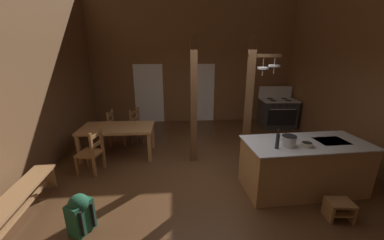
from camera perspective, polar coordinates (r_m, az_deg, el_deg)
ground_plane at (r=4.64m, az=4.44°, el=-15.73°), size 7.72×8.90×0.10m
wall_back at (r=8.00m, az=0.20°, el=15.29°), size 7.72×0.14×4.42m
glazed_door_back_left at (r=8.08m, az=-10.91°, el=6.55°), size 1.00×0.01×2.05m
glazed_panel_back_right at (r=8.09m, az=2.69°, el=6.85°), size 0.84×0.01×2.05m
kitchen_island at (r=4.62m, az=26.48°, el=-10.43°), size 2.20×1.06×0.94m
stove_range at (r=8.08m, az=20.94°, el=1.76°), size 1.17×0.86×1.32m
support_post_with_pot_rack at (r=4.84m, az=14.72°, el=4.89°), size 0.65×0.27×2.77m
support_post_center at (r=4.92m, az=0.44°, el=4.42°), size 0.14×0.14×2.77m
step_stool at (r=4.29m, az=33.44°, el=-18.32°), size 0.39×0.32×0.30m
dining_table at (r=5.66m, az=-18.47°, el=-2.48°), size 1.71×0.91×0.74m
ladderback_chair_near_window at (r=5.14m, az=-24.19°, el=-7.55°), size 0.52×0.52×0.95m
ladderback_chair_by_post at (r=6.46m, az=-13.27°, el=-1.50°), size 0.58×0.58×0.95m
ladderback_chair_at_table_end at (r=6.44m, az=-18.70°, el=-2.02°), size 0.45×0.45×0.95m
bench_along_left_wall at (r=4.47m, az=-37.63°, el=-15.64°), size 0.47×1.71×0.44m
backpack at (r=3.72m, az=-26.71°, el=-20.33°), size 0.38×0.39×0.60m
stockpot_on_counter at (r=4.09m, az=23.47°, el=-4.91°), size 0.31×0.23×0.19m
mixing_bowl_on_counter at (r=4.23m, az=27.26°, el=-5.59°), size 0.19×0.19×0.07m
bottle_tall_on_counter at (r=3.91m, az=20.99°, el=-5.00°), size 0.06×0.06×0.34m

